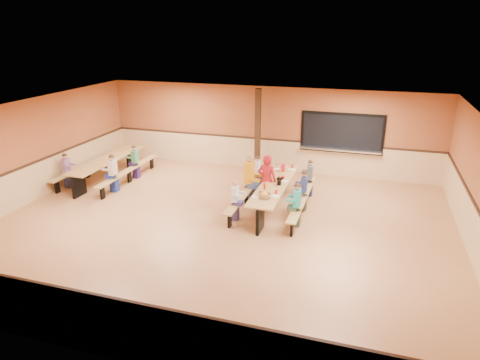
% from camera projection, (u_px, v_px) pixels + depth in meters
% --- Properties ---
extents(ground, '(12.00, 12.00, 0.00)m').
position_uv_depth(ground, '(221.00, 226.00, 11.28)').
color(ground, '#9B623B').
rests_on(ground, ground).
extents(room_envelope, '(12.04, 10.04, 3.02)m').
position_uv_depth(room_envelope, '(221.00, 202.00, 11.04)').
color(room_envelope, '#9A532C').
rests_on(room_envelope, ground).
extents(kitchen_pass_through, '(2.78, 0.28, 1.38)m').
position_uv_depth(kitchen_pass_through, '(342.00, 135.00, 14.49)').
color(kitchen_pass_through, black).
rests_on(kitchen_pass_through, ground).
extents(structural_post, '(0.18, 0.18, 3.00)m').
position_uv_depth(structural_post, '(258.00, 132.00, 14.77)').
color(structural_post, black).
rests_on(structural_post, ground).
extents(cafeteria_table_main, '(1.91, 3.70, 0.74)m').
position_uv_depth(cafeteria_table_main, '(274.00, 191.00, 12.22)').
color(cafeteria_table_main, '#AB8244').
rests_on(cafeteria_table_main, ground).
extents(cafeteria_table_second, '(1.91, 3.70, 0.74)m').
position_uv_depth(cafeteria_table_second, '(107.00, 165.00, 14.48)').
color(cafeteria_table_second, '#AB8244').
rests_on(cafeteria_table_second, ground).
extents(seated_child_white_left, '(0.33, 0.27, 1.12)m').
position_uv_depth(seated_child_white_left, '(235.00, 200.00, 11.46)').
color(seated_child_white_left, silver).
rests_on(seated_child_white_left, ground).
extents(seated_adult_yellow, '(0.49, 0.40, 1.47)m').
position_uv_depth(seated_adult_yellow, '(249.00, 178.00, 12.65)').
color(seated_adult_yellow, orange).
rests_on(seated_adult_yellow, ground).
extents(seated_child_grey_left, '(0.34, 0.28, 1.15)m').
position_uv_depth(seated_child_grey_left, '(257.00, 174.00, 13.49)').
color(seated_child_grey_left, white).
rests_on(seated_child_grey_left, ground).
extents(seated_child_teal_right, '(0.36, 0.29, 1.19)m').
position_uv_depth(seated_child_teal_right, '(297.00, 205.00, 11.10)').
color(seated_child_teal_right, teal).
rests_on(seated_child_teal_right, ground).
extents(seated_child_navy_right, '(0.35, 0.28, 1.16)m').
position_uv_depth(seated_child_navy_right, '(304.00, 191.00, 12.09)').
color(seated_child_navy_right, navy).
rests_on(seated_child_navy_right, ground).
extents(seated_child_char_right, '(0.34, 0.27, 1.14)m').
position_uv_depth(seated_child_char_right, '(310.00, 178.00, 13.11)').
color(seated_child_char_right, '#4F585A').
rests_on(seated_child_char_right, ground).
extents(seated_child_purple_sec, '(0.33, 0.27, 1.13)m').
position_uv_depth(seated_child_purple_sec, '(67.00, 171.00, 13.79)').
color(seated_child_purple_sec, '#855783').
rests_on(seated_child_purple_sec, ground).
extents(seated_child_green_sec, '(0.34, 0.28, 1.15)m').
position_uv_depth(seated_child_green_sec, '(136.00, 162.00, 14.65)').
color(seated_child_green_sec, '#3A7D55').
rests_on(seated_child_green_sec, ground).
extents(seated_child_tan_sec, '(0.37, 0.30, 1.21)m').
position_uv_depth(seated_child_tan_sec, '(113.00, 173.00, 13.43)').
color(seated_child_tan_sec, '#C6AD9E').
rests_on(seated_child_tan_sec, ground).
extents(standing_woman, '(0.59, 0.41, 1.55)m').
position_uv_depth(standing_woman, '(267.00, 180.00, 12.32)').
color(standing_woman, '#AD131C').
rests_on(standing_woman, ground).
extents(punch_pitcher, '(0.16, 0.16, 0.22)m').
position_uv_depth(punch_pitcher, '(283.00, 168.00, 13.16)').
color(punch_pitcher, red).
rests_on(punch_pitcher, cafeteria_table_main).
extents(chip_bowl, '(0.32, 0.32, 0.15)m').
position_uv_depth(chip_bowl, '(264.00, 195.00, 11.13)').
color(chip_bowl, orange).
rests_on(chip_bowl, cafeteria_table_main).
extents(napkin_dispenser, '(0.10, 0.14, 0.13)m').
position_uv_depth(napkin_dispenser, '(279.00, 182.00, 12.07)').
color(napkin_dispenser, black).
rests_on(napkin_dispenser, cafeteria_table_main).
extents(condiment_mustard, '(0.06, 0.06, 0.17)m').
position_uv_depth(condiment_mustard, '(267.00, 185.00, 11.84)').
color(condiment_mustard, yellow).
rests_on(condiment_mustard, cafeteria_table_main).
extents(condiment_ketchup, '(0.06, 0.06, 0.17)m').
position_uv_depth(condiment_ketchup, '(264.00, 187.00, 11.71)').
color(condiment_ketchup, '#B2140F').
rests_on(condiment_ketchup, cafeteria_table_main).
extents(table_paddle, '(0.16, 0.16, 0.56)m').
position_uv_depth(table_paddle, '(280.00, 175.00, 12.45)').
color(table_paddle, black).
rests_on(table_paddle, cafeteria_table_main).
extents(place_settings, '(0.65, 3.30, 0.11)m').
position_uv_depth(place_settings, '(274.00, 182.00, 12.12)').
color(place_settings, beige).
rests_on(place_settings, cafeteria_table_main).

